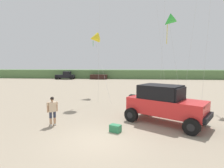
{
  "coord_description": "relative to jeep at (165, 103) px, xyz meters",
  "views": [
    {
      "loc": [
        1.44,
        -7.88,
        3.41
      ],
      "look_at": [
        0.29,
        3.32,
        2.27
      ],
      "focal_mm": 28.94,
      "sensor_mm": 36.0,
      "label": 1
    }
  ],
  "objects": [
    {
      "name": "dune_ridge",
      "position": [
        -9.21,
        39.13,
        -0.07
      ],
      "size": [
        90.0,
        7.45,
        2.26
      ],
      "primitive_type": "cube",
      "color": "#567A47",
      "rests_on": "ground_plane"
    },
    {
      "name": "distant_pickup",
      "position": [
        -18.35,
        33.25,
        -0.26
      ],
      "size": [
        4.63,
        2.42,
        1.98
      ],
      "color": "black",
      "rests_on": "ground_plane"
    },
    {
      "name": "kite_purple_stunt",
      "position": [
        -6.19,
        9.9,
        5.34
      ],
      "size": [
        3.28,
        5.79,
        7.19
      ],
      "color": "yellow",
      "rests_on": "ground_plane"
    },
    {
      "name": "ground_plane",
      "position": [
        -3.48,
        -2.92,
        -1.2
      ],
      "size": [
        220.0,
        220.0,
        0.0
      ],
      "primitive_type": "plane",
      "color": "gray"
    },
    {
      "name": "jeep",
      "position": [
        0.0,
        0.0,
        0.0
      ],
      "size": [
        4.95,
        4.34,
        2.26
      ],
      "color": "red",
      "rests_on": "ground_plane"
    },
    {
      "name": "person_watching",
      "position": [
        -6.44,
        -1.16,
        -0.26
      ],
      "size": [
        0.52,
        0.46,
        1.67
      ],
      "color": "tan",
      "rests_on": "ground_plane"
    },
    {
      "name": "cooler_box",
      "position": [
        -2.79,
        -1.8,
        -1.01
      ],
      "size": [
        0.66,
        0.56,
        0.38
      ],
      "primitive_type": "cube",
      "rotation": [
        0.0,
        0.0,
        -0.43
      ],
      "color": "#2D7F51",
      "rests_on": "ground_plane"
    },
    {
      "name": "distant_sedan",
      "position": [
        -10.0,
        34.14,
        -0.6
      ],
      "size": [
        4.25,
        1.82,
        1.2
      ],
      "primitive_type": "cube",
      "rotation": [
        0.0,
        0.0,
        -0.03
      ],
      "color": "black",
      "rests_on": "ground_plane"
    },
    {
      "name": "kite_blue_swept",
      "position": [
        1.41,
        6.53,
        6.22
      ],
      "size": [
        1.58,
        3.05,
        8.18
      ],
      "color": "green",
      "rests_on": "ground_plane"
    }
  ]
}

